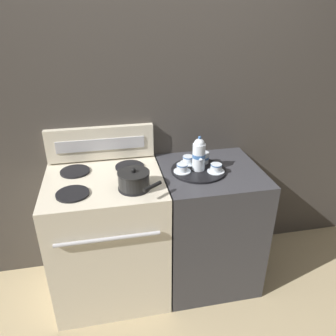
# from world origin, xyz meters

# --- Properties ---
(ground_plane) EXTENTS (6.00, 6.00, 0.00)m
(ground_plane) POSITION_xyz_m (0.00, 0.00, 0.00)
(ground_plane) COLOR tan
(wall_back) EXTENTS (6.00, 0.05, 2.20)m
(wall_back) POSITION_xyz_m (0.00, 0.34, 1.10)
(wall_back) COLOR #423D38
(wall_back) RESTS_ON ground
(stove) EXTENTS (0.74, 0.66, 0.90)m
(stove) POSITION_xyz_m (-0.33, -0.00, 0.45)
(stove) COLOR beige
(stove) RESTS_ON ground
(control_panel) EXTENTS (0.72, 0.05, 0.23)m
(control_panel) POSITION_xyz_m (-0.33, 0.29, 1.02)
(control_panel) COLOR beige
(control_panel) RESTS_ON stove
(side_counter) EXTENTS (0.65, 0.63, 0.89)m
(side_counter) POSITION_xyz_m (0.37, 0.00, 0.45)
(side_counter) COLOR #38383D
(side_counter) RESTS_ON ground
(saucepan) EXTENTS (0.24, 0.27, 0.12)m
(saucepan) POSITION_xyz_m (-0.15, -0.15, 0.95)
(saucepan) COLOR black
(saucepan) RESTS_ON stove
(serving_tray) EXTENTS (0.36, 0.36, 0.01)m
(serving_tray) POSITION_xyz_m (0.28, -0.00, 0.90)
(serving_tray) COLOR black
(serving_tray) RESTS_ON side_counter
(teapot) EXTENTS (0.08, 0.13, 0.23)m
(teapot) POSITION_xyz_m (0.28, -0.00, 1.01)
(teapot) COLOR silver
(teapot) RESTS_ON serving_tray
(teacup_left) EXTENTS (0.11, 0.11, 0.05)m
(teacup_left) POSITION_xyz_m (0.17, -0.01, 0.93)
(teacup_left) COLOR silver
(teacup_left) RESTS_ON serving_tray
(teacup_right) EXTENTS (0.11, 0.11, 0.05)m
(teacup_right) POSITION_xyz_m (0.24, 0.10, 0.93)
(teacup_right) COLOR silver
(teacup_right) RESTS_ON serving_tray
(teacup_front) EXTENTS (0.11, 0.11, 0.05)m
(teacup_front) POSITION_xyz_m (0.38, -0.06, 0.93)
(teacup_front) COLOR silver
(teacup_front) RESTS_ON serving_tray
(creamer_jug) EXTENTS (0.07, 0.07, 0.08)m
(creamer_jug) POSITION_xyz_m (0.34, 0.09, 0.94)
(creamer_jug) COLOR silver
(creamer_jug) RESTS_ON serving_tray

